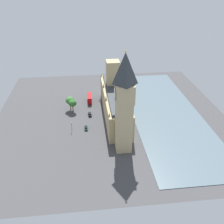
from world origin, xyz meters
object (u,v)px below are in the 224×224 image
at_px(plane_tree_under_trees, 72,103).
at_px(car_dark_green_midblock, 86,128).
at_px(clock_tower, 124,103).
at_px(parliament_building, 114,101).
at_px(double_decker_bus_near_tower, 90,98).
at_px(street_lamp_kerbside, 71,125).
at_px(pedestrian_far_end, 99,100).
at_px(plane_tree_leading, 70,101).
at_px(car_black_trailing, 90,114).

bearing_deg(plane_tree_under_trees, car_dark_green_midblock, 110.22).
bearing_deg(clock_tower, parliament_building, -89.84).
bearing_deg(double_decker_bus_near_tower, street_lamp_kerbside, 72.60).
xyz_separation_m(pedestrian_far_end, plane_tree_under_trees, (17.27, 12.76, 5.37)).
height_order(plane_tree_leading, street_lamp_kerbside, plane_tree_leading).
xyz_separation_m(car_dark_green_midblock, plane_tree_leading, (9.20, -23.63, 5.66)).
bearing_deg(plane_tree_leading, car_dark_green_midblock, 111.28).
relative_size(car_dark_green_midblock, pedestrian_far_end, 2.89).
xyz_separation_m(plane_tree_leading, street_lamp_kerbside, (-1.41, 24.68, -2.48)).
distance_m(double_decker_bus_near_tower, plane_tree_under_trees, 17.08).
bearing_deg(plane_tree_under_trees, street_lamp_kerbside, 89.58).
relative_size(clock_tower, pedestrian_far_end, 32.56).
distance_m(plane_tree_leading, street_lamp_kerbside, 24.84).
distance_m(double_decker_bus_near_tower, plane_tree_leading, 16.32).
bearing_deg(pedestrian_far_end, parliament_building, 95.14).
height_order(plane_tree_under_trees, street_lamp_kerbside, plane_tree_under_trees).
xyz_separation_m(double_decker_bus_near_tower, street_lamp_kerbside, (10.99, 34.55, 1.43)).
height_order(clock_tower, plane_tree_leading, clock_tower).
bearing_deg(parliament_building, clock_tower, 90.16).
bearing_deg(street_lamp_kerbside, double_decker_bus_near_tower, -107.64).
xyz_separation_m(parliament_building, car_dark_green_midblock, (17.81, 15.15, -8.16)).
bearing_deg(clock_tower, street_lamp_kerbside, -36.31).
bearing_deg(pedestrian_far_end, clock_tower, 79.91).
xyz_separation_m(double_decker_bus_near_tower, pedestrian_far_end, (-6.44, -0.01, -1.95)).
bearing_deg(street_lamp_kerbside, clock_tower, 143.69).
distance_m(pedestrian_far_end, plane_tree_leading, 22.06).
xyz_separation_m(parliament_building, street_lamp_kerbside, (25.61, 16.20, -4.99)).
distance_m(parliament_building, street_lamp_kerbside, 30.71).
bearing_deg(car_dark_green_midblock, parliament_building, 40.19).
height_order(parliament_building, pedestrian_far_end, parliament_building).
relative_size(car_black_trailing, pedestrian_far_end, 2.98).
bearing_deg(plane_tree_under_trees, clock_tower, 122.13).
height_order(parliament_building, street_lamp_kerbside, parliament_building).
bearing_deg(double_decker_bus_near_tower, clock_tower, 105.64).
bearing_deg(pedestrian_far_end, car_black_trailing, 50.51).
xyz_separation_m(clock_tower, double_decker_bus_near_tower, (14.72, -53.44, -23.03)).
distance_m(car_black_trailing, pedestrian_far_end, 19.99).
xyz_separation_m(plane_tree_under_trees, street_lamp_kerbside, (0.16, 21.79, -1.99)).
distance_m(plane_tree_under_trees, street_lamp_kerbside, 21.88).
bearing_deg(double_decker_bus_near_tower, plane_tree_under_trees, 49.91).
relative_size(pedestrian_far_end, plane_tree_leading, 0.17).
bearing_deg(car_black_trailing, double_decker_bus_near_tower, -96.49).
bearing_deg(plane_tree_under_trees, double_decker_bus_near_tower, -130.33).
bearing_deg(pedestrian_far_end, plane_tree_leading, 8.77).
xyz_separation_m(parliament_building, plane_tree_leading, (27.02, -8.47, -2.51)).
height_order(clock_tower, street_lamp_kerbside, clock_tower).
xyz_separation_m(car_black_trailing, plane_tree_under_trees, (10.24, -5.95, 5.16)).
height_order(car_dark_green_midblock, plane_tree_under_trees, plane_tree_under_trees).
relative_size(parliament_building, car_dark_green_midblock, 13.32).
xyz_separation_m(double_decker_bus_near_tower, plane_tree_leading, (12.39, 9.87, 3.91)).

